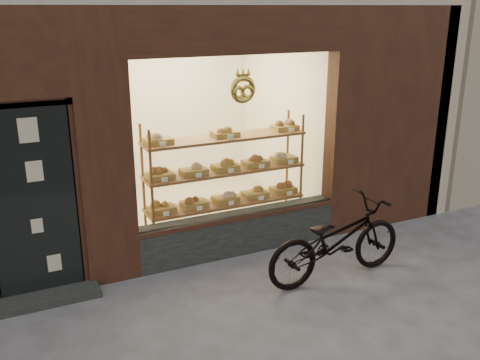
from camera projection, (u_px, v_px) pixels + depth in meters
ground at (293, 349)px, 5.05m from camera, size 90.00×90.00×0.00m
display_shelf at (225, 182)px, 7.16m from camera, size 2.20×0.45×1.70m
bicycle at (336, 240)px, 6.24m from camera, size 1.85×0.70×0.96m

